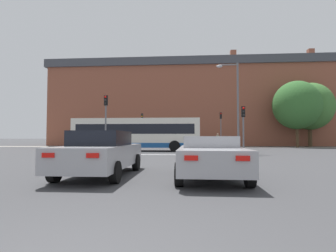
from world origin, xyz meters
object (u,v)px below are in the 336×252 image
(traffic_light_near_right, at_px, (243,122))
(street_lamp_junction, at_px, (234,98))
(pedestrian_waiting, at_px, (174,139))
(bus_crossing_lead, at_px, (137,134))
(car_roadster_right, at_px, (211,157))
(pedestrian_walking_east, at_px, (218,139))
(traffic_light_far_left, at_px, (142,125))
(traffic_light_near_left, at_px, (106,115))
(pedestrian_walking_west, at_px, (113,140))
(traffic_light_far_right, at_px, (221,124))
(car_saloon_left, at_px, (102,153))

(traffic_light_near_right, distance_m, street_lamp_junction, 2.69)
(street_lamp_junction, distance_m, pedestrian_waiting, 15.09)
(bus_crossing_lead, height_order, traffic_light_near_right, traffic_light_near_right)
(car_roadster_right, xyz_separation_m, street_lamp_junction, (3.10, 13.26, 3.78))
(pedestrian_walking_east, bearing_deg, traffic_light_far_left, 130.50)
(traffic_light_near_left, relative_size, street_lamp_junction, 0.62)
(traffic_light_near_left, bearing_deg, traffic_light_far_left, 88.86)
(traffic_light_near_right, xyz_separation_m, pedestrian_walking_west, (-14.47, 15.71, -1.51))
(traffic_light_far_left, height_order, pedestrian_walking_east, traffic_light_far_left)
(traffic_light_far_right, xyz_separation_m, pedestrian_walking_west, (-14.56, 1.80, -2.03))
(traffic_light_near_left, height_order, pedestrian_waiting, traffic_light_near_left)
(traffic_light_far_left, relative_size, traffic_light_far_right, 1.00)
(pedestrian_walking_east, relative_size, pedestrian_walking_west, 1.13)
(traffic_light_near_left, bearing_deg, pedestrian_waiting, 73.74)
(traffic_light_near_left, bearing_deg, traffic_light_far_right, 53.04)
(traffic_light_far_right, distance_m, street_lamp_junction, 12.25)
(car_roadster_right, bearing_deg, pedestrian_waiting, 96.43)
(traffic_light_far_left, relative_size, pedestrian_walking_east, 2.41)
(street_lamp_junction, distance_m, pedestrian_walking_west, 20.18)
(car_saloon_left, xyz_separation_m, traffic_light_near_right, (7.07, 11.05, 1.67))
(car_saloon_left, height_order, traffic_light_far_right, traffic_light_far_right)
(traffic_light_near_right, bearing_deg, pedestrian_walking_east, 90.44)
(car_roadster_right, height_order, street_lamp_junction, street_lamp_junction)
(car_saloon_left, distance_m, traffic_light_far_left, 25.73)
(car_roadster_right, relative_size, traffic_light_near_right, 1.19)
(pedestrian_waiting, bearing_deg, car_roadster_right, -133.93)
(bus_crossing_lead, xyz_separation_m, pedestrian_waiting, (3.04, 10.51, -0.57))
(traffic_light_near_left, relative_size, pedestrian_waiting, 2.52)
(traffic_light_far_right, bearing_deg, traffic_light_far_left, 177.28)
(car_saloon_left, relative_size, pedestrian_waiting, 2.65)
(traffic_light_far_right, bearing_deg, traffic_light_near_right, -90.35)
(car_saloon_left, bearing_deg, traffic_light_near_left, 107.41)
(bus_crossing_lead, height_order, street_lamp_junction, street_lamp_junction)
(bus_crossing_lead, bearing_deg, traffic_light_far_right, 134.99)
(pedestrian_waiting, distance_m, pedestrian_walking_east, 5.84)
(car_saloon_left, xyz_separation_m, car_roadster_right, (3.65, -0.45, -0.09))
(car_roadster_right, height_order, bus_crossing_lead, bus_crossing_lead)
(street_lamp_junction, xyz_separation_m, pedestrian_walking_east, (0.21, 13.95, -3.37))
(bus_crossing_lead, height_order, pedestrian_walking_west, bus_crossing_lead)
(traffic_light_far_left, xyz_separation_m, street_lamp_junction, (9.84, -12.64, 1.50))
(car_saloon_left, relative_size, traffic_light_far_right, 1.08)
(street_lamp_junction, xyz_separation_m, pedestrian_walking_west, (-14.15, 13.96, -3.52))
(bus_crossing_lead, relative_size, pedestrian_waiting, 6.58)
(traffic_light_near_left, height_order, street_lamp_junction, street_lamp_junction)
(traffic_light_far_left, bearing_deg, traffic_light_near_right, -54.77)
(traffic_light_near_right, relative_size, pedestrian_walking_west, 2.22)
(traffic_light_near_left, height_order, traffic_light_far_right, traffic_light_near_left)
(traffic_light_near_left, xyz_separation_m, street_lamp_junction, (10.13, 1.85, 1.43))
(car_saloon_left, relative_size, traffic_light_far_left, 1.08)
(car_roadster_right, bearing_deg, car_saloon_left, 173.96)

